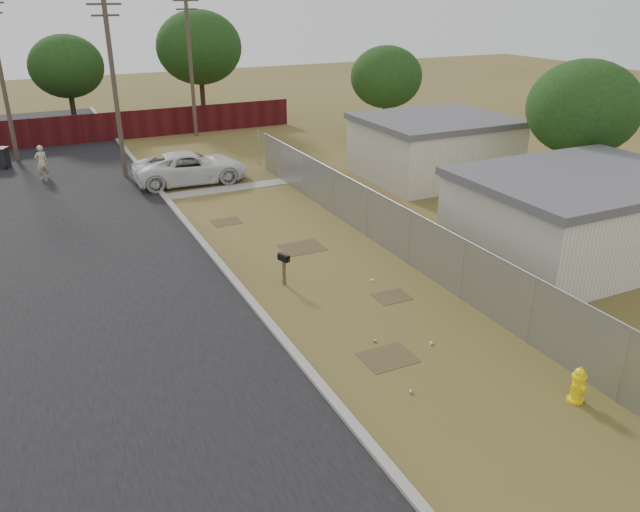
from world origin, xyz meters
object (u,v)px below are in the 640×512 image
pickup_truck (191,167)px  pedestrian (42,162)px  trash_bin (1,158)px  fire_hydrant (578,385)px  mailbox (284,260)px

pickup_truck → pedestrian: size_ratio=3.23×
pedestrian → trash_bin: bearing=-73.5°
pickup_truck → fire_hydrant: bearing=-168.7°
pedestrian → trash_bin: size_ratio=1.53×
mailbox → pickup_truck: 13.03m
fire_hydrant → pickup_truck: (-3.41, 21.95, 0.34)m
pedestrian → trash_bin: (-1.91, 3.16, -0.29)m
fire_hydrant → pedestrian: size_ratio=0.54×
mailbox → pickup_truck: bearing=88.4°
fire_hydrant → trash_bin: size_ratio=0.83×
pedestrian → pickup_truck: bearing=134.2°
fire_hydrant → trash_bin: 31.52m
pickup_truck → trash_bin: 11.22m
pickup_truck → trash_bin: bearing=52.6°
fire_hydrant → pickup_truck: 22.21m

